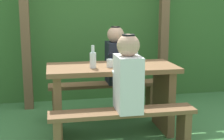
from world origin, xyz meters
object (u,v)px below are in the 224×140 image
Objects in this scene: person_white_shirt at (128,76)px; bottle_left at (124,57)px; picnic_table at (112,88)px; bench_near at (123,123)px; bottle_right at (93,59)px; bottle_center at (135,58)px; cell_phone at (132,62)px; person_black_coat at (116,57)px; bench_far at (104,93)px; drinking_glass at (110,63)px.

bottle_left is at bearing 80.76° from person_white_shirt.
bench_near is at bearing -90.00° from picnic_table.
bottle_right is at bearing -158.69° from picnic_table.
cell_phone is (0.02, 0.20, -0.08)m from bottle_center.
person_white_shirt is 1.09m from person_black_coat.
person_black_coat is 0.74m from bottle_right.
picnic_table reaches higher than bench_near.
person_white_shirt is (0.05, -1.09, 0.46)m from bench_far.
bottle_left is 1.74× the size of cell_phone.
bench_far is 6.69× the size of bottle_center.
cell_phone reaches higher than bench_far.
picnic_table is at bearing 64.58° from drinking_glass.
bench_far is at bearing 178.74° from person_black_coat.
picnic_table is 0.58m from bench_far.
bench_near is 0.75m from bottle_right.
drinking_glass is at bearing -106.71° from person_black_coat.
bench_far is at bearing 70.93° from bottle_right.
person_white_shirt is at bearing 4.17° from bench_near.
drinking_glass is at bearing 99.83° from person_white_shirt.
bench_far is 10.00× the size of cell_phone.
bench_near is 0.76m from bottle_center.
bench_far is 0.80m from drinking_glass.
person_white_shirt reaches higher than bench_near.
person_black_coat is 2.95× the size of bottle_left.
picnic_table is 0.42m from bottle_right.
person_white_shirt and person_black_coat have the same top height.
cell_phone is at bearing 69.18° from bench_near.
picnic_table is 1.95× the size of person_black_coat.
picnic_table is 0.58m from bench_near.
bottle_left is (0.08, 0.52, 0.09)m from person_white_shirt.
person_black_coat is (0.10, 1.09, 0.00)m from person_white_shirt.
person_white_shirt is 3.44× the size of bottle_center.
bottle_center is at bearing 1.99° from bottle_right.
bottle_center is at bearing -81.85° from person_black_coat.
cell_phone is (0.26, -0.42, 0.46)m from bench_far.
bench_near is 1.10m from bench_far.
person_black_coat is 3.01× the size of bottle_right.
person_white_shirt reaches higher than bottle_right.
picnic_table is at bearing 21.31° from bottle_right.
bottle_center is at bearing -68.90° from bench_far.
bottle_right is at bearing -176.88° from drinking_glass.
picnic_table is 0.42m from bottle_center.
person_black_coat is at bearing 73.29° from drinking_glass.
person_black_coat is 0.43m from cell_phone.
person_white_shirt is at bearing -87.62° from bench_far.
cell_phone is at bearing 24.55° from bottle_right.
person_white_shirt is 0.53m from bottle_left.
cell_phone is (0.13, 0.16, -0.09)m from bottle_left.
person_black_coat is 5.14× the size of cell_phone.
person_black_coat is at bearing 76.28° from cell_phone.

